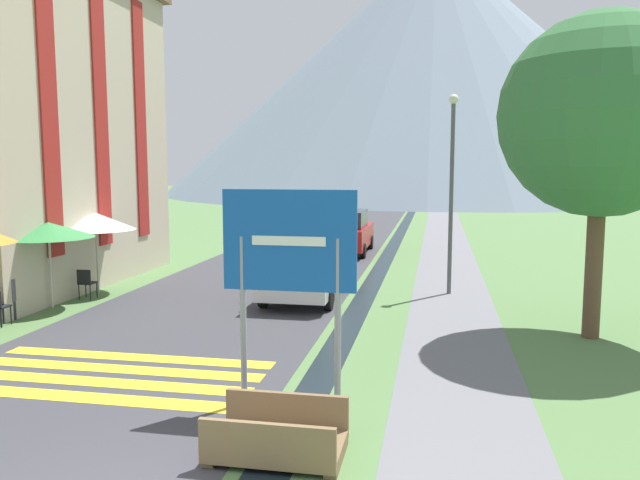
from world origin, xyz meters
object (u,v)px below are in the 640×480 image
(road_sign, at_px, (289,262))
(parked_car_near, at_px, (306,267))
(footbridge, at_px, (277,439))
(parked_car_far, at_px, (348,232))
(cafe_umbrella_rear_white, at_px, (96,221))
(person_seated_near, at_px, (9,293))
(hotel_building, at_px, (21,101))
(cafe_umbrella_middle_green, at_px, (49,230))
(streetlamp, at_px, (452,178))
(tree_by_path, at_px, (602,116))
(cafe_chair_far_right, at_px, (86,281))

(road_sign, bearing_deg, parked_car_near, 100.19)
(footbridge, relative_size, parked_car_far, 0.37)
(cafe_umbrella_rear_white, relative_size, person_seated_near, 1.95)
(cafe_umbrella_rear_white, bearing_deg, person_seated_near, -96.59)
(hotel_building, distance_m, parked_car_near, 10.18)
(parked_car_far, bearing_deg, cafe_umbrella_middle_green, -118.01)
(parked_car_near, distance_m, cafe_umbrella_middle_green, 6.79)
(hotel_building, bearing_deg, parked_car_far, 44.19)
(cafe_umbrella_middle_green, relative_size, streetlamp, 0.40)
(hotel_building, relative_size, cafe_umbrella_middle_green, 4.55)
(road_sign, relative_size, person_seated_near, 2.79)
(parked_car_near, distance_m, tree_by_path, 8.31)
(cafe_umbrella_middle_green, distance_m, cafe_umbrella_rear_white, 2.03)
(parked_car_near, xyz_separation_m, cafe_umbrella_middle_green, (-6.28, -2.32, 1.13))
(road_sign, distance_m, streetlamp, 9.62)
(cafe_umbrella_rear_white, bearing_deg, road_sign, -44.71)
(parked_car_near, bearing_deg, footbridge, -80.27)
(parked_car_far, relative_size, cafe_umbrella_rear_white, 1.95)
(footbridge, bearing_deg, streetlamp, 77.74)
(parked_car_near, relative_size, tree_by_path, 0.61)
(parked_car_near, height_order, streetlamp, streetlamp)
(tree_by_path, bearing_deg, footbridge, -128.51)
(road_sign, distance_m, tree_by_path, 7.85)
(hotel_building, bearing_deg, cafe_umbrella_rear_white, -17.79)
(cafe_chair_far_right, relative_size, cafe_umbrella_rear_white, 0.36)
(parked_car_near, bearing_deg, streetlamp, 20.35)
(hotel_building, distance_m, cafe_chair_far_right, 6.23)
(streetlamp, relative_size, tree_by_path, 0.83)
(cafe_umbrella_middle_green, bearing_deg, parked_car_near, 20.27)
(road_sign, height_order, cafe_umbrella_rear_white, road_sign)
(parked_car_near, bearing_deg, cafe_umbrella_middle_green, -159.73)
(footbridge, bearing_deg, cafe_umbrella_middle_green, 138.36)
(cafe_chair_far_right, height_order, streetlamp, streetlamp)
(cafe_umbrella_middle_green, bearing_deg, parked_car_far, 61.99)
(cafe_umbrella_rear_white, bearing_deg, parked_car_near, 2.74)
(cafe_umbrella_middle_green, bearing_deg, footbridge, -41.64)
(road_sign, height_order, footbridge, road_sign)
(parked_car_far, xyz_separation_m, cafe_umbrella_rear_white, (-6.00, -9.52, 1.18))
(cafe_umbrella_middle_green, bearing_deg, cafe_umbrella_rear_white, 86.06)
(tree_by_path, bearing_deg, person_seated_near, -175.94)
(person_seated_near, xyz_separation_m, streetlamp, (10.47, 5.11, 2.67))
(person_seated_near, bearing_deg, parked_car_far, 63.60)
(cafe_chair_far_right, xyz_separation_m, tree_by_path, (12.85, -1.48, 4.21))
(footbridge, relative_size, cafe_chair_far_right, 2.00)
(cafe_chair_far_right, distance_m, tree_by_path, 13.60)
(cafe_umbrella_middle_green, distance_m, person_seated_near, 1.93)
(streetlamp, distance_m, tree_by_path, 5.28)
(hotel_building, bearing_deg, footbridge, -43.20)
(person_seated_near, bearing_deg, cafe_umbrella_middle_green, 79.41)
(parked_car_far, xyz_separation_m, person_seated_near, (-6.39, -12.87, -0.24))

